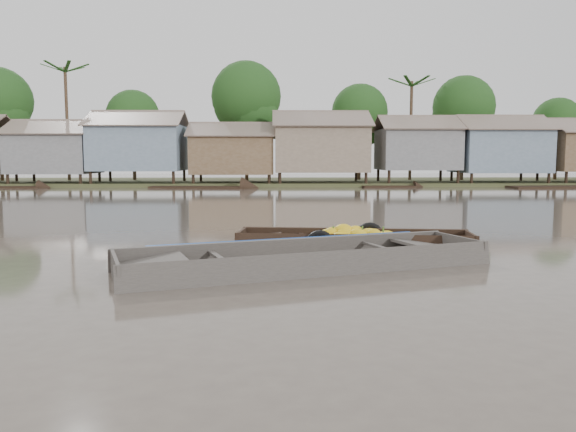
{
  "coord_description": "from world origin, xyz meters",
  "views": [
    {
      "loc": [
        -0.83,
        -11.17,
        2.05
      ],
      "look_at": [
        -0.54,
        0.77,
        0.8
      ],
      "focal_mm": 35.0,
      "sensor_mm": 36.0,
      "label": 1
    }
  ],
  "objects": [
    {
      "name": "banana_boat",
      "position": [
        0.94,
        1.52,
        0.13
      ],
      "size": [
        5.45,
        1.91,
        0.74
      ],
      "rotation": [
        0.0,
        0.0,
        -0.12
      ],
      "color": "black",
      "rests_on": "ground"
    },
    {
      "name": "distant_boats",
      "position": [
        9.28,
        24.21,
        -0.05
      ],
      "size": [
        47.59,
        14.6,
        0.35
      ],
      "color": "black",
      "rests_on": "ground"
    },
    {
      "name": "riverbank",
      "position": [
        3.03,
        31.86,
        3.07
      ],
      "size": [
        120.0,
        12.47,
        10.22
      ],
      "color": "#384723",
      "rests_on": "ground"
    },
    {
      "name": "ground",
      "position": [
        0.0,
        0.0,
        0.0
      ],
      "size": [
        120.0,
        120.0,
        0.0
      ],
      "primitive_type": "plane",
      "color": "#52483F",
      "rests_on": "ground"
    },
    {
      "name": "viewer_boat",
      "position": [
        -0.23,
        -0.84,
        0.05
      ],
      "size": [
        7.19,
        4.02,
        0.56
      ],
      "rotation": [
        0.0,
        0.0,
        0.34
      ],
      "color": "#3E3834",
      "rests_on": "ground"
    }
  ]
}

